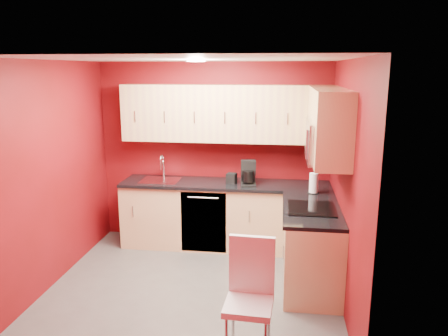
% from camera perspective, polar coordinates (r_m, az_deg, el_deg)
% --- Properties ---
extents(floor, '(3.20, 3.20, 0.00)m').
position_cam_1_polar(floor, '(5.13, -3.94, -15.15)').
color(floor, '#4D4B48').
rests_on(floor, ground).
extents(ceiling, '(3.20, 3.20, 0.00)m').
position_cam_1_polar(ceiling, '(4.53, -4.44, 14.03)').
color(ceiling, white).
rests_on(ceiling, wall_back).
extents(wall_back, '(3.20, 0.00, 3.20)m').
position_cam_1_polar(wall_back, '(6.11, -1.31, 1.96)').
color(wall_back, maroon).
rests_on(wall_back, floor).
extents(wall_front, '(3.20, 0.00, 3.20)m').
position_cam_1_polar(wall_front, '(3.29, -9.56, -7.88)').
color(wall_front, maroon).
rests_on(wall_front, floor).
extents(wall_left, '(0.00, 3.00, 3.00)m').
position_cam_1_polar(wall_left, '(5.23, -21.59, -0.80)').
color(wall_left, maroon).
rests_on(wall_left, floor).
extents(wall_right, '(0.00, 3.00, 3.00)m').
position_cam_1_polar(wall_right, '(4.62, 15.63, -2.08)').
color(wall_right, maroon).
rests_on(wall_right, floor).
extents(base_cabinets_back, '(2.80, 0.60, 0.87)m').
position_cam_1_polar(base_cabinets_back, '(6.01, 0.17, -6.28)').
color(base_cabinets_back, '#DBB17D').
rests_on(base_cabinets_back, floor).
extents(base_cabinets_right, '(0.60, 1.30, 0.87)m').
position_cam_1_polar(base_cabinets_right, '(5.09, 11.30, -10.17)').
color(base_cabinets_right, '#DBB17D').
rests_on(base_cabinets_right, floor).
extents(countertop_back, '(2.80, 0.63, 0.04)m').
position_cam_1_polar(countertop_back, '(5.86, 0.16, -2.12)').
color(countertop_back, black).
rests_on(countertop_back, base_cabinets_back).
extents(countertop_right, '(0.63, 1.27, 0.04)m').
position_cam_1_polar(countertop_right, '(4.92, 11.37, -5.35)').
color(countertop_right, black).
rests_on(countertop_right, base_cabinets_right).
extents(upper_cabinets_back, '(2.80, 0.35, 0.75)m').
position_cam_1_polar(upper_cabinets_back, '(5.83, 0.35, 7.15)').
color(upper_cabinets_back, tan).
rests_on(upper_cabinets_back, wall_back).
extents(upper_cabinets_right, '(0.35, 1.55, 0.75)m').
position_cam_1_polar(upper_cabinets_right, '(4.92, 13.37, 6.48)').
color(upper_cabinets_right, tan).
rests_on(upper_cabinets_right, wall_right).
extents(microwave, '(0.42, 0.76, 0.42)m').
position_cam_1_polar(microwave, '(4.71, 13.13, 3.43)').
color(microwave, silver).
rests_on(microwave, upper_cabinets_right).
extents(cooktop, '(0.50, 0.55, 0.01)m').
position_cam_1_polar(cooktop, '(4.87, 11.35, -5.19)').
color(cooktop, black).
rests_on(cooktop, countertop_right).
extents(sink, '(0.52, 0.42, 0.35)m').
position_cam_1_polar(sink, '(6.05, -8.31, -1.26)').
color(sink, silver).
rests_on(sink, countertop_back).
extents(dishwasher_front, '(0.60, 0.02, 0.82)m').
position_cam_1_polar(dishwasher_front, '(5.78, -2.68, -7.10)').
color(dishwasher_front, black).
rests_on(dishwasher_front, base_cabinets_back).
extents(downlight, '(0.20, 0.20, 0.01)m').
position_cam_1_polar(downlight, '(4.82, -3.67, 13.79)').
color(downlight, white).
rests_on(downlight, ceiling).
extents(coffee_maker, '(0.22, 0.28, 0.32)m').
position_cam_1_polar(coffee_maker, '(5.69, 3.22, -0.71)').
color(coffee_maker, black).
rests_on(coffee_maker, countertop_back).
extents(napkin_holder, '(0.15, 0.15, 0.13)m').
position_cam_1_polar(napkin_holder, '(5.82, 1.00, -1.35)').
color(napkin_holder, black).
rests_on(napkin_holder, countertop_back).
extents(paper_towel, '(0.17, 0.17, 0.25)m').
position_cam_1_polar(paper_towel, '(5.46, 11.63, -1.95)').
color(paper_towel, white).
rests_on(paper_towel, countertop_right).
extents(dining_chair, '(0.42, 0.44, 0.99)m').
position_cam_1_polar(dining_chair, '(3.87, 3.26, -16.71)').
color(dining_chair, silver).
rests_on(dining_chair, floor).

